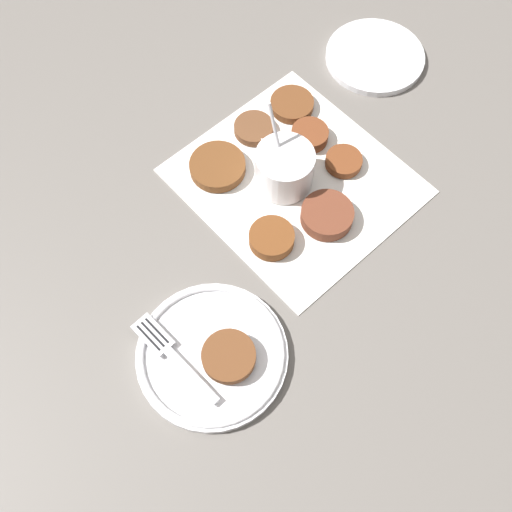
# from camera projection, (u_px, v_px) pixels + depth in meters

# --- Properties ---
(ground_plane) EXTENTS (4.00, 4.00, 0.00)m
(ground_plane) POSITION_uv_depth(u_px,v_px,m) (288.00, 186.00, 0.90)
(ground_plane) COLOR #605B56
(napkin) EXTENTS (0.32, 0.30, 0.00)m
(napkin) POSITION_uv_depth(u_px,v_px,m) (294.00, 179.00, 0.91)
(napkin) COLOR silver
(napkin) RESTS_ON ground_plane
(sauce_bowl) EXTENTS (0.09, 0.09, 0.13)m
(sauce_bowl) POSITION_uv_depth(u_px,v_px,m) (285.00, 169.00, 0.88)
(sauce_bowl) COLOR silver
(sauce_bowl) RESTS_ON napkin
(fritter_0) EXTENTS (0.08, 0.08, 0.02)m
(fritter_0) POSITION_uv_depth(u_px,v_px,m) (328.00, 215.00, 0.87)
(fritter_0) COLOR brown
(fritter_0) RESTS_ON napkin
(fritter_1) EXTENTS (0.06, 0.06, 0.01)m
(fritter_1) POSITION_uv_depth(u_px,v_px,m) (254.00, 128.00, 0.94)
(fritter_1) COLOR brown
(fritter_1) RESTS_ON napkin
(fritter_2) EXTENTS (0.07, 0.07, 0.02)m
(fritter_2) POSITION_uv_depth(u_px,v_px,m) (272.00, 238.00, 0.85)
(fritter_2) COLOR brown
(fritter_2) RESTS_ON napkin
(fritter_3) EXTENTS (0.07, 0.07, 0.01)m
(fritter_3) POSITION_uv_depth(u_px,v_px,m) (292.00, 104.00, 0.96)
(fritter_3) COLOR brown
(fritter_3) RESTS_ON napkin
(fritter_4) EXTENTS (0.06, 0.06, 0.01)m
(fritter_4) POSITION_uv_depth(u_px,v_px,m) (344.00, 161.00, 0.91)
(fritter_4) COLOR brown
(fritter_4) RESTS_ON napkin
(fritter_5) EXTENTS (0.09, 0.09, 0.02)m
(fritter_5) POSITION_uv_depth(u_px,v_px,m) (218.00, 167.00, 0.90)
(fritter_5) COLOR brown
(fritter_5) RESTS_ON napkin
(fritter_6) EXTENTS (0.06, 0.06, 0.02)m
(fritter_6) POSITION_uv_depth(u_px,v_px,m) (310.00, 135.00, 0.93)
(fritter_6) COLOR brown
(fritter_6) RESTS_ON napkin
(serving_plate) EXTENTS (0.20, 0.20, 0.02)m
(serving_plate) POSITION_uv_depth(u_px,v_px,m) (212.00, 354.00, 0.78)
(serving_plate) COLOR silver
(serving_plate) RESTS_ON ground_plane
(fritter_on_plate) EXTENTS (0.07, 0.07, 0.01)m
(fritter_on_plate) POSITION_uv_depth(u_px,v_px,m) (229.00, 356.00, 0.76)
(fritter_on_plate) COLOR brown
(fritter_on_plate) RESTS_ON serving_plate
(fork) EXTENTS (0.15, 0.03, 0.00)m
(fork) POSITION_uv_depth(u_px,v_px,m) (168.00, 351.00, 0.77)
(fork) COLOR silver
(fork) RESTS_ON serving_plate
(extra_saucer) EXTENTS (0.17, 0.17, 0.01)m
(extra_saucer) POSITION_uv_depth(u_px,v_px,m) (375.00, 57.00, 1.01)
(extra_saucer) COLOR silver
(extra_saucer) RESTS_ON ground_plane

